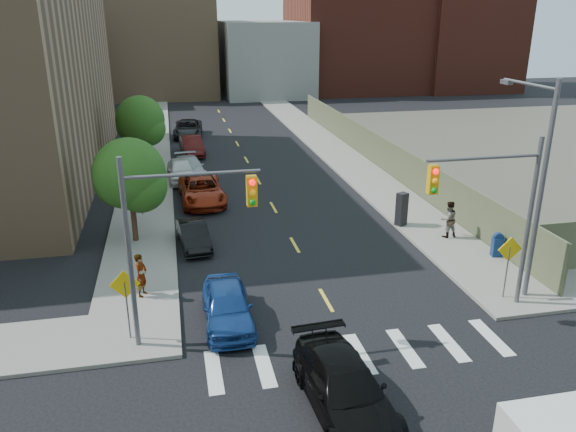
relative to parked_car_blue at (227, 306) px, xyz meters
name	(u,v)px	position (x,y,z in m)	size (l,w,h in m)	color
sidewalk_nw	(150,139)	(-3.55, 34.50, -0.69)	(3.50, 73.00, 0.15)	gray
sidewalk_ne	(311,132)	(11.95, 34.50, -0.69)	(3.50, 73.00, 0.15)	gray
fence_north	(377,150)	(13.80, 21.00, 0.49)	(0.12, 44.00, 2.50)	#606244
gravel_lot	(567,149)	(32.20, 23.00, -0.73)	(36.00, 42.00, 0.06)	#595447
bg_bldg_west	(40,54)	(-17.80, 63.00, 5.24)	(14.00, 18.00, 12.00)	#592319
bg_bldg_midwest	(163,40)	(-1.80, 65.00, 6.74)	(14.00, 16.00, 15.00)	#8C6B4C
bg_bldg_center	(264,58)	(12.20, 63.00, 4.24)	(12.00, 16.00, 10.00)	gray
bg_bldg_east	(354,35)	(26.20, 65.00, 7.24)	(18.00, 18.00, 16.00)	#592319
bg_bldg_fareast	(460,28)	(42.20, 63.00, 8.24)	(14.00, 16.00, 18.00)	#592319
signal_nw	(173,226)	(-1.78, -1.00, 3.76)	(4.59, 0.30, 7.00)	#59595E
signal_ne	(496,203)	(10.18, -1.00, 3.76)	(4.59, 0.30, 7.00)	#59595E
streetlight_ne	(537,175)	(12.40, -0.10, 4.46)	(0.25, 3.70, 9.00)	#59595E
warn_sign_nw	(126,292)	(-3.60, -0.50, 1.23)	(1.06, 0.06, 2.83)	#59595E
warn_sign_ne	(509,256)	(11.40, -0.50, 1.23)	(1.06, 0.06, 2.83)	#59595E
warn_sign_midwest	(140,184)	(-3.60, 13.00, 1.23)	(1.06, 0.06, 2.83)	#59595E
tree_west_near	(130,178)	(-3.80, 9.05, 2.71)	(3.66, 3.64, 5.52)	#332114
tree_west_far	(140,123)	(-3.80, 24.05, 2.71)	(3.66, 3.64, 5.52)	#332114
parked_car_blue	(227,306)	(0.00, 0.00, 0.00)	(1.80, 4.48, 1.53)	navy
parked_car_black	(194,235)	(-0.87, 7.84, -0.12)	(1.36, 3.89, 1.28)	black
parked_car_red	(202,190)	(0.00, 14.94, 0.03)	(2.62, 5.69, 1.58)	maroon
parked_car_silver	(190,167)	(-0.47, 21.12, -0.08)	(1.91, 4.69, 1.36)	#A3A7AB
parked_car_white	(181,170)	(-1.12, 20.00, 0.02)	(1.85, 4.61, 1.57)	silver
parked_car_maroon	(192,146)	(0.00, 27.64, 0.01)	(1.65, 4.72, 1.56)	#3B0D0B
parked_car_grey	(188,128)	(0.00, 35.05, 0.02)	(2.60, 5.64, 1.57)	black
black_sedan	(345,388)	(2.89, -5.69, 0.01)	(2.16, 5.32, 1.54)	black
mailbox	(497,245)	(13.39, 3.31, -0.03)	(0.55, 0.46, 1.20)	navy
payphone	(402,209)	(10.50, 8.23, 0.31)	(0.55, 0.45, 1.85)	black
pedestrian_west	(141,275)	(-3.26, 2.74, 0.32)	(0.68, 0.45, 1.86)	gray
pedestrian_east	(448,219)	(12.20, 6.10, 0.36)	(0.95, 0.74, 1.95)	gray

